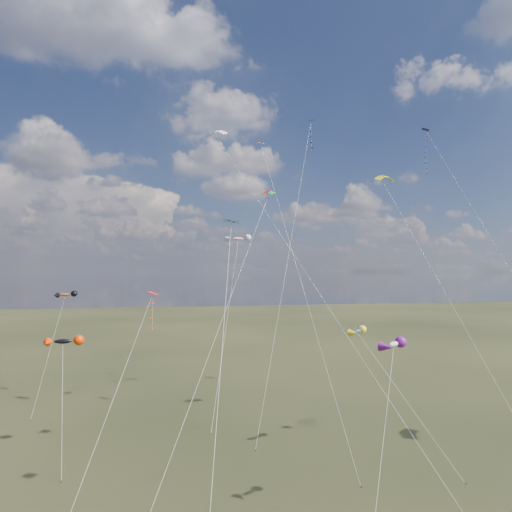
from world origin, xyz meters
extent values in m
cube|color=black|center=(25.93, 26.60, 37.05)|extent=(1.28, 1.30, 0.38)
cylinder|color=silver|center=(30.50, 17.46, 18.53)|extent=(9.16, 18.31, 37.06)
cube|color=#0B1443|center=(11.21, 32.19, 39.15)|extent=(0.88, 0.84, 0.29)
cylinder|color=silver|center=(5.14, 23.11, 19.57)|extent=(12.17, 18.20, 39.16)
cube|color=#332316|center=(-0.93, 14.03, 0.06)|extent=(0.10, 0.10, 0.12)
cube|color=black|center=(-5.18, 2.23, 20.89)|extent=(1.19, 1.20, 0.28)
cylinder|color=silver|center=(-6.92, -4.30, 10.45)|extent=(3.50, 13.09, 20.91)
cube|color=red|center=(-10.73, 16.40, 15.22)|extent=(1.17, 1.19, 0.33)
cylinder|color=silver|center=(-13.50, 10.66, 7.61)|extent=(5.58, 11.50, 15.24)
cube|color=#CC4C14|center=(1.82, 23.63, 32.89)|extent=(1.03, 0.99, 0.36)
cylinder|color=silver|center=(3.82, 14.29, 16.44)|extent=(4.02, 18.71, 32.90)
cube|color=#332316|center=(5.82, 4.94, 0.06)|extent=(0.10, 0.10, 0.12)
cylinder|color=silver|center=(17.00, 8.24, 14.16)|extent=(3.43, 20.18, 28.33)
cylinder|color=silver|center=(3.16, 8.87, 16.75)|extent=(13.60, 26.43, 33.51)
cylinder|color=silver|center=(-4.26, 12.92, 13.43)|extent=(13.45, 20.03, 26.88)
ellipsoid|color=black|center=(-19.21, 17.71, 10.57)|extent=(3.27, 1.19, 1.07)
cylinder|color=silver|center=(-18.55, 14.36, 5.29)|extent=(1.34, 6.74, 10.59)
cube|color=#332316|center=(-17.89, 11.00, 0.06)|extent=(0.10, 0.10, 0.12)
ellipsoid|color=#CB5418|center=(-22.84, 37.80, 14.14)|extent=(3.10, 1.81, 1.04)
cylinder|color=silver|center=(-23.74, 33.05, 7.07)|extent=(1.82, 9.54, 14.16)
cube|color=#332316|center=(-24.63, 28.29, 0.06)|extent=(0.10, 0.10, 0.12)
ellipsoid|color=silver|center=(5.94, -0.26, 12.24)|extent=(2.31, 1.88, 0.83)
cylinder|color=silver|center=(3.03, -3.94, 6.12)|extent=(5.87, 7.38, 12.25)
ellipsoid|color=red|center=(1.10, 35.38, 22.12)|extent=(3.64, 1.98, 1.17)
cylinder|color=silver|center=(-1.75, 27.40, 11.06)|extent=(5.73, 15.99, 22.14)
cube|color=#332316|center=(-4.60, 19.42, 0.06)|extent=(0.10, 0.10, 0.12)
ellipsoid|color=#2046B0|center=(8.77, 11.72, 11.56)|extent=(2.14, 1.95, 0.95)
cylinder|color=silver|center=(11.60, 7.71, 5.78)|extent=(5.68, 8.06, 11.57)
cube|color=#332316|center=(14.42, 3.69, 0.06)|extent=(0.10, 0.10, 0.12)
camera|label=1|loc=(-10.25, -29.61, 17.30)|focal=32.00mm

